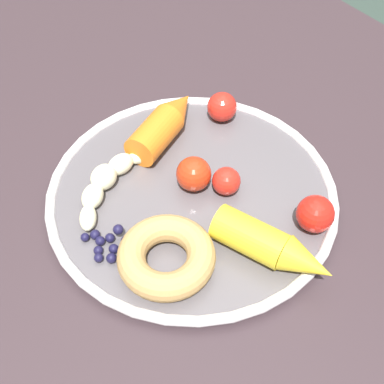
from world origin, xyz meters
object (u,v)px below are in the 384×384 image
banana (108,180)px  tomato_far (222,107)px  carrot_orange (165,123)px  blueberry_pile (108,244)px  carrot_yellow (272,247)px  tomato_near (226,181)px  dining_table (215,227)px  donut (166,256)px  plate (192,194)px  tomato_extra (194,174)px  tomato_mid (315,214)px

banana → tomato_far: (-0.02, 0.19, 0.01)m
carrot_orange → blueberry_pile: (0.11, -0.15, -0.01)m
carrot_yellow → tomato_near: (-0.11, 0.02, -0.00)m
dining_table → tomato_far: size_ratio=31.60×
carrot_orange → donut: bearing=-33.8°
plate → tomato_near: (0.02, 0.03, 0.02)m
donut → tomato_near: size_ratio=3.06×
dining_table → carrot_yellow: (0.12, -0.02, 0.10)m
carrot_orange → carrot_yellow: 0.23m
plate → banana: (-0.07, -0.08, 0.02)m
plate → tomato_far: 0.14m
dining_table → carrot_yellow: 0.16m
carrot_orange → carrot_yellow: bearing=-4.3°
carrot_orange → tomato_extra: same height
plate → tomato_far: bearing=127.0°
plate → tomato_extra: 0.03m
tomato_mid → tomato_far: tomato_mid is taller
tomato_extra → dining_table: bearing=50.1°
carrot_yellow → blueberry_pile: carrot_yellow is taller
banana → tomato_mid: bearing=40.1°
blueberry_pile → carrot_yellow: bearing=49.3°
banana → carrot_orange: size_ratio=1.04×
tomato_mid → tomato_extra: bearing=-150.2°
banana → tomato_near: size_ratio=4.03×
plate → tomato_mid: (0.12, 0.08, 0.02)m
plate → carrot_yellow: bearing=5.8°
plate → blueberry_pile: 0.12m
banana → tomato_near: 0.14m
donut → blueberry_pile: (-0.06, -0.04, -0.01)m
donut → dining_table: bearing=116.5°
tomato_far → carrot_yellow: bearing=-25.1°
dining_table → tomato_far: (-0.10, 0.08, 0.10)m
tomato_near → tomato_extra: bearing=-137.4°
donut → tomato_far: tomato_far is taller
dining_table → tomato_extra: 0.11m
plate → carrot_yellow: (0.13, 0.01, 0.02)m
tomato_far → plate: bearing=-53.0°
donut → tomato_mid: bearing=71.4°
blueberry_pile → tomato_far: bearing=112.0°
carrot_orange → tomato_near: (0.12, 0.00, -0.00)m
donut → blueberry_pile: bearing=-144.9°
tomato_near → carrot_orange: bearing=-178.0°
dining_table → tomato_mid: tomato_mid is taller
banana → carrot_yellow: (0.19, 0.09, 0.01)m
tomato_mid → tomato_extra: (-0.13, -0.07, -0.00)m
dining_table → tomato_near: bearing=24.7°
dining_table → blueberry_pile: 0.18m
carrot_orange → blueberry_pile: 0.19m
carrot_yellow → banana: bearing=-155.1°
donut → carrot_orange: bearing=146.2°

